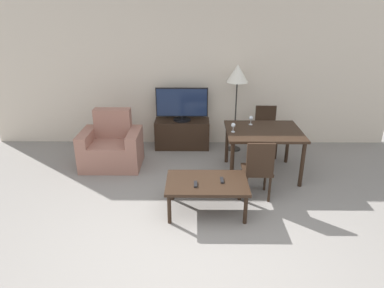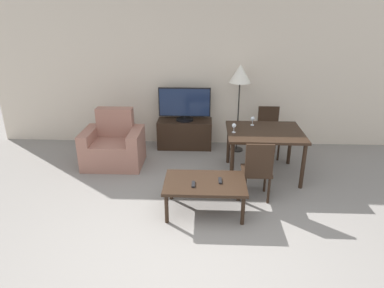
{
  "view_description": "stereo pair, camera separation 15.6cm",
  "coord_description": "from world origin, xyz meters",
  "px_view_note": "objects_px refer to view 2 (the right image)",
  "views": [
    {
      "loc": [
        0.09,
        -2.95,
        2.54
      ],
      "look_at": [
        0.05,
        1.71,
        0.65
      ],
      "focal_mm": 32.0,
      "sensor_mm": 36.0,
      "label": 1
    },
    {
      "loc": [
        0.24,
        -2.94,
        2.54
      ],
      "look_at": [
        0.05,
        1.71,
        0.65
      ],
      "focal_mm": 32.0,
      "sensor_mm": 36.0,
      "label": 2
    }
  ],
  "objects_px": {
    "tv_stand": "(185,134)",
    "coffee_table": "(205,185)",
    "dining_chair_near": "(257,169)",
    "armchair": "(114,146)",
    "dining_chair_far": "(268,130)",
    "remote_primary": "(220,181)",
    "wine_glass_left": "(253,119)",
    "tv": "(185,104)",
    "floor_lamp": "(240,76)",
    "remote_secondary": "(193,184)",
    "dining_table": "(264,136)",
    "wine_glass_center": "(234,126)"
  },
  "relations": [
    {
      "from": "tv_stand",
      "to": "dining_table",
      "type": "bearing_deg",
      "value": -40.05
    },
    {
      "from": "coffee_table",
      "to": "floor_lamp",
      "type": "xyz_separation_m",
      "value": [
        0.58,
        2.09,
        1.0
      ]
    },
    {
      "from": "armchair",
      "to": "floor_lamp",
      "type": "relative_size",
      "value": 0.61
    },
    {
      "from": "armchair",
      "to": "dining_table",
      "type": "xyz_separation_m",
      "value": [
        2.47,
        -0.29,
        0.33
      ]
    },
    {
      "from": "coffee_table",
      "to": "remote_primary",
      "type": "xyz_separation_m",
      "value": [
        0.19,
        0.02,
        0.06
      ]
    },
    {
      "from": "dining_chair_far",
      "to": "wine_glass_center",
      "type": "xyz_separation_m",
      "value": [
        -0.69,
        -0.88,
        0.36
      ]
    },
    {
      "from": "tv_stand",
      "to": "remote_primary",
      "type": "bearing_deg",
      "value": -74.85
    },
    {
      "from": "dining_chair_near",
      "to": "remote_secondary",
      "type": "distance_m",
      "value": 0.95
    },
    {
      "from": "remote_secondary",
      "to": "tv",
      "type": "bearing_deg",
      "value": 96.24
    },
    {
      "from": "wine_glass_left",
      "to": "dining_table",
      "type": "bearing_deg",
      "value": -58.25
    },
    {
      "from": "dining_chair_near",
      "to": "wine_glass_left",
      "type": "height_order",
      "value": "wine_glass_left"
    },
    {
      "from": "coffee_table",
      "to": "remote_primary",
      "type": "relative_size",
      "value": 7.02
    },
    {
      "from": "armchair",
      "to": "wine_glass_left",
      "type": "bearing_deg",
      "value": -0.64
    },
    {
      "from": "wine_glass_left",
      "to": "wine_glass_center",
      "type": "bearing_deg",
      "value": -132.36
    },
    {
      "from": "tv_stand",
      "to": "remote_secondary",
      "type": "bearing_deg",
      "value": -83.77
    },
    {
      "from": "tv",
      "to": "wine_glass_left",
      "type": "xyz_separation_m",
      "value": [
        1.15,
        -0.83,
        -0.0
      ]
    },
    {
      "from": "remote_primary",
      "to": "armchair",
      "type": "bearing_deg",
      "value": 141.81
    },
    {
      "from": "armchair",
      "to": "wine_glass_center",
      "type": "bearing_deg",
      "value": -10.83
    },
    {
      "from": "tv_stand",
      "to": "dining_chair_near",
      "type": "relative_size",
      "value": 1.15
    },
    {
      "from": "tv_stand",
      "to": "coffee_table",
      "type": "xyz_separation_m",
      "value": [
        0.4,
        -2.21,
        0.12
      ]
    },
    {
      "from": "coffee_table",
      "to": "remote_primary",
      "type": "height_order",
      "value": "remote_primary"
    },
    {
      "from": "coffee_table",
      "to": "tv_stand",
      "type": "bearing_deg",
      "value": 100.23
    },
    {
      "from": "floor_lamp",
      "to": "remote_secondary",
      "type": "distance_m",
      "value": 2.49
    },
    {
      "from": "floor_lamp",
      "to": "wine_glass_left",
      "type": "xyz_separation_m",
      "value": [
        0.16,
        -0.72,
        -0.55
      ]
    },
    {
      "from": "coffee_table",
      "to": "remote_primary",
      "type": "bearing_deg",
      "value": 6.12
    },
    {
      "from": "armchair",
      "to": "remote_primary",
      "type": "distance_m",
      "value": 2.23
    },
    {
      "from": "dining_table",
      "to": "tv",
      "type": "bearing_deg",
      "value": 140.02
    },
    {
      "from": "dining_chair_far",
      "to": "floor_lamp",
      "type": "relative_size",
      "value": 0.55
    },
    {
      "from": "tv",
      "to": "floor_lamp",
      "type": "bearing_deg",
      "value": -6.53
    },
    {
      "from": "remote_primary",
      "to": "wine_glass_left",
      "type": "relative_size",
      "value": 1.03
    },
    {
      "from": "floor_lamp",
      "to": "dining_chair_near",
      "type": "bearing_deg",
      "value": -85.99
    },
    {
      "from": "armchair",
      "to": "tv_stand",
      "type": "distance_m",
      "value": 1.41
    },
    {
      "from": "tv_stand",
      "to": "wine_glass_center",
      "type": "height_order",
      "value": "wine_glass_center"
    },
    {
      "from": "armchair",
      "to": "dining_chair_far",
      "type": "relative_size",
      "value": 1.1
    },
    {
      "from": "dining_chair_near",
      "to": "wine_glass_left",
      "type": "xyz_separation_m",
      "value": [
        0.04,
        1.06,
        0.36
      ]
    },
    {
      "from": "tv_stand",
      "to": "tv",
      "type": "bearing_deg",
      "value": -90.0
    },
    {
      "from": "remote_secondary",
      "to": "wine_glass_center",
      "type": "bearing_deg",
      "value": 62.65
    },
    {
      "from": "floor_lamp",
      "to": "remote_secondary",
      "type": "relative_size",
      "value": 10.67
    },
    {
      "from": "wine_glass_center",
      "to": "dining_chair_far",
      "type": "bearing_deg",
      "value": 52.09
    },
    {
      "from": "tv",
      "to": "dining_table",
      "type": "relative_size",
      "value": 0.83
    },
    {
      "from": "tv_stand",
      "to": "tv",
      "type": "relative_size",
      "value": 1.06
    },
    {
      "from": "remote_primary",
      "to": "remote_secondary",
      "type": "distance_m",
      "value": 0.36
    },
    {
      "from": "dining_chair_near",
      "to": "tv_stand",
      "type": "bearing_deg",
      "value": 120.28
    },
    {
      "from": "armchair",
      "to": "dining_table",
      "type": "height_order",
      "value": "armchair"
    },
    {
      "from": "floor_lamp",
      "to": "dining_table",
      "type": "bearing_deg",
      "value": -71.64
    },
    {
      "from": "coffee_table",
      "to": "dining_chair_near",
      "type": "height_order",
      "value": "dining_chair_near"
    },
    {
      "from": "tv",
      "to": "remote_secondary",
      "type": "bearing_deg",
      "value": -83.76
    },
    {
      "from": "dining_chair_far",
      "to": "remote_primary",
      "type": "height_order",
      "value": "dining_chair_far"
    },
    {
      "from": "remote_primary",
      "to": "remote_secondary",
      "type": "xyz_separation_m",
      "value": [
        -0.34,
        -0.11,
        0.0
      ]
    },
    {
      "from": "coffee_table",
      "to": "remote_primary",
      "type": "distance_m",
      "value": 0.2
    }
  ]
}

